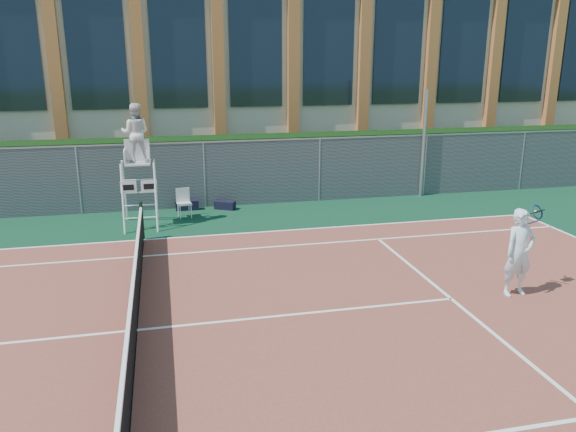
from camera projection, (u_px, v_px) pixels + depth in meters
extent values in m
plane|color=#233814|center=(136.00, 332.00, 10.41)|extent=(120.00, 120.00, 0.00)
cube|color=#0B3321|center=(138.00, 309.00, 11.34)|extent=(36.00, 20.00, 0.01)
cube|color=brown|center=(136.00, 331.00, 10.40)|extent=(23.77, 10.97, 0.02)
cylinder|color=black|center=(142.00, 221.00, 15.51)|extent=(0.10, 0.10, 1.10)
cube|color=black|center=(134.00, 309.00, 10.28)|extent=(0.03, 11.00, 0.86)
cube|color=white|center=(133.00, 286.00, 10.16)|extent=(0.06, 11.20, 0.07)
cube|color=black|center=(144.00, 171.00, 19.49)|extent=(40.00, 1.40, 2.20)
cube|color=beige|center=(143.00, 78.00, 26.22)|extent=(44.00, 10.00, 8.00)
cylinder|color=#9EA0A5|center=(423.00, 144.00, 20.13)|extent=(0.12, 0.12, 3.83)
cylinder|color=white|center=(123.00, 200.00, 16.12)|extent=(0.06, 0.55, 2.01)
cylinder|color=white|center=(156.00, 198.00, 16.32)|extent=(0.06, 0.55, 2.01)
cylinder|color=white|center=(125.00, 192.00, 17.09)|extent=(0.06, 0.55, 2.01)
cylinder|color=white|center=(156.00, 190.00, 17.29)|extent=(0.06, 0.55, 2.01)
cube|color=white|center=(138.00, 163.00, 16.44)|extent=(0.72, 0.62, 0.06)
cube|color=white|center=(137.00, 149.00, 16.62)|extent=(0.72, 0.05, 0.62)
cube|color=white|center=(128.00, 187.00, 16.16)|extent=(0.45, 0.03, 0.35)
cube|color=white|center=(149.00, 186.00, 16.29)|extent=(0.45, 0.03, 0.35)
imported|color=white|center=(135.00, 133.00, 16.25)|extent=(0.92, 0.77, 1.70)
cube|color=silver|center=(184.00, 204.00, 17.72)|extent=(0.48, 0.48, 0.04)
cube|color=silver|center=(183.00, 195.00, 17.83)|extent=(0.43, 0.10, 0.45)
cylinder|color=silver|center=(180.00, 213.00, 17.57)|extent=(0.03, 0.03, 0.42)
cylinder|color=silver|center=(191.00, 212.00, 17.69)|extent=(0.03, 0.03, 0.42)
cylinder|color=silver|center=(178.00, 210.00, 17.88)|extent=(0.03, 0.03, 0.42)
cylinder|color=silver|center=(189.00, 209.00, 18.00)|extent=(0.03, 0.03, 0.42)
cube|color=black|center=(187.00, 205.00, 18.68)|extent=(0.76, 0.32, 0.32)
cube|color=black|center=(225.00, 205.00, 18.77)|extent=(0.73, 0.59, 0.27)
imported|color=#CDEBF6|center=(519.00, 253.00, 11.74)|extent=(0.72, 0.50, 1.88)
torus|color=navy|center=(537.00, 212.00, 11.86)|extent=(0.38, 0.30, 0.30)
sphere|color=#CCE533|center=(536.00, 212.00, 12.07)|extent=(0.07, 0.07, 0.07)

